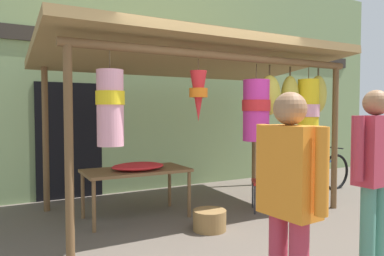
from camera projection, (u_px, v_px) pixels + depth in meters
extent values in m
plane|color=#60564C|center=(208.00, 230.00, 4.55)|extent=(30.00, 30.00, 0.00)
cube|color=#7A9360|center=(135.00, 73.00, 6.82)|extent=(12.84, 0.25, 4.47)
cube|color=#2D2823|center=(137.00, 44.00, 6.66)|extent=(11.56, 0.04, 0.24)
cube|color=black|center=(70.00, 141.00, 6.17)|extent=(1.10, 0.03, 2.00)
cylinder|color=brown|center=(69.00, 151.00, 3.64)|extent=(0.09, 0.09, 2.20)
cylinder|color=brown|center=(335.00, 138.00, 5.53)|extent=(0.09, 0.09, 2.20)
cylinder|color=brown|center=(46.00, 138.00, 5.37)|extent=(0.09, 0.09, 2.20)
cylinder|color=brown|center=(254.00, 131.00, 7.26)|extent=(0.09, 0.09, 2.20)
cylinder|color=brown|center=(230.00, 57.00, 4.53)|extent=(4.15, 0.10, 0.10)
cylinder|color=brown|center=(165.00, 63.00, 6.26)|extent=(4.15, 0.10, 0.10)
cube|color=olive|center=(192.00, 57.00, 5.39)|extent=(4.45, 2.47, 0.36)
cylinder|color=brown|center=(110.00, 60.00, 3.80)|extent=(0.01, 0.01, 0.20)
cylinder|color=pink|center=(110.00, 108.00, 3.83)|extent=(0.29, 0.29, 0.82)
cylinder|color=yellow|center=(110.00, 98.00, 3.82)|extent=(0.31, 0.31, 0.15)
cylinder|color=brown|center=(199.00, 65.00, 4.38)|extent=(0.01, 0.01, 0.15)
cone|color=red|center=(199.00, 96.00, 4.40)|extent=(0.21, 0.21, 0.62)
cylinder|color=orange|center=(199.00, 93.00, 4.40)|extent=(0.23, 0.23, 0.11)
cylinder|color=brown|center=(256.00, 72.00, 4.87)|extent=(0.01, 0.01, 0.22)
cylinder|color=#D13399|center=(256.00, 110.00, 4.90)|extent=(0.36, 0.36, 0.84)
cylinder|color=red|center=(256.00, 105.00, 4.89)|extent=(0.39, 0.39, 0.15)
cylinder|color=brown|center=(309.00, 73.00, 5.25)|extent=(0.01, 0.01, 0.18)
cylinder|color=yellow|center=(308.00, 114.00, 5.28)|extent=(0.30, 0.30, 1.01)
cylinder|color=pink|center=(308.00, 111.00, 5.28)|extent=(0.33, 0.33, 0.18)
cylinder|color=#4C3D23|center=(318.00, 72.00, 5.34)|extent=(0.02, 0.02, 0.11)
ellipsoid|color=gold|center=(318.00, 94.00, 5.36)|extent=(0.28, 0.23, 0.56)
cylinder|color=#4C3D23|center=(290.00, 71.00, 5.16)|extent=(0.02, 0.02, 0.13)
ellipsoid|color=gold|center=(290.00, 97.00, 5.18)|extent=(0.27, 0.23, 0.62)
cylinder|color=#4C3D23|center=(270.00, 70.00, 4.96)|extent=(0.02, 0.02, 0.14)
ellipsoid|color=gold|center=(269.00, 95.00, 4.97)|extent=(0.33, 0.28, 0.55)
cube|color=brown|center=(136.00, 171.00, 5.04)|extent=(1.44, 0.76, 0.04)
cylinder|color=brown|center=(94.00, 206.00, 4.45)|extent=(0.05, 0.05, 0.65)
cylinder|color=brown|center=(189.00, 194.00, 5.09)|extent=(0.05, 0.05, 0.65)
cylinder|color=brown|center=(83.00, 195.00, 5.02)|extent=(0.05, 0.05, 0.65)
cylinder|color=brown|center=(170.00, 186.00, 5.67)|extent=(0.05, 0.05, 0.65)
ellipsoid|color=red|center=(138.00, 166.00, 4.97)|extent=(0.74, 0.52, 0.10)
ellipsoid|color=orange|center=(147.00, 166.00, 4.97)|extent=(0.33, 0.26, 0.07)
cube|color=#AD1E1E|center=(266.00, 182.00, 5.38)|extent=(0.55, 0.55, 0.04)
cube|color=#AD1E1E|center=(278.00, 169.00, 5.36)|extent=(0.25, 0.35, 0.40)
cylinder|color=#333338|center=(253.00, 194.00, 5.58)|extent=(0.03, 0.03, 0.44)
cylinder|color=#333338|center=(255.00, 199.00, 5.23)|extent=(0.03, 0.03, 0.44)
cylinder|color=#333338|center=(276.00, 194.00, 5.55)|extent=(0.03, 0.03, 0.44)
cylinder|color=#333338|center=(280.00, 200.00, 5.20)|extent=(0.03, 0.03, 0.44)
cylinder|color=olive|center=(210.00, 220.00, 4.53)|extent=(0.42, 0.42, 0.26)
torus|color=black|center=(336.00, 172.00, 6.93)|extent=(0.71, 0.06, 0.71)
torus|color=black|center=(297.00, 177.00, 6.42)|extent=(0.71, 0.06, 0.71)
cylinder|color=navy|center=(317.00, 163.00, 6.66)|extent=(0.88, 0.05, 0.04)
cylinder|color=navy|center=(313.00, 172.00, 6.62)|extent=(0.49, 0.04, 0.31)
cylinder|color=navy|center=(306.00, 155.00, 6.51)|extent=(0.03, 0.03, 0.30)
cube|color=black|center=(306.00, 146.00, 6.51)|extent=(0.20, 0.08, 0.05)
cylinder|color=#262628|center=(333.00, 148.00, 6.87)|extent=(0.03, 0.44, 0.02)
cylinder|color=#4C8E7A|center=(368.00, 232.00, 3.22)|extent=(0.13, 0.13, 0.84)
cylinder|color=#4C8E7A|center=(379.00, 228.00, 3.32)|extent=(0.13, 0.13, 0.84)
cube|color=#B23347|center=(375.00, 150.00, 3.24)|extent=(0.42, 0.25, 0.63)
cylinder|color=#B23347|center=(359.00, 148.00, 3.10)|extent=(0.08, 0.08, 0.57)
sphere|color=#9E704C|center=(376.00, 103.00, 3.22)|extent=(0.23, 0.23, 0.23)
cube|color=orange|center=(289.00, 171.00, 2.39)|extent=(0.25, 0.42, 0.61)
cylinder|color=orange|center=(322.00, 172.00, 2.17)|extent=(0.08, 0.08, 0.55)
cylinder|color=orange|center=(262.00, 162.00, 2.60)|extent=(0.08, 0.08, 0.55)
sphere|color=#9E704C|center=(290.00, 109.00, 2.37)|extent=(0.22, 0.22, 0.22)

